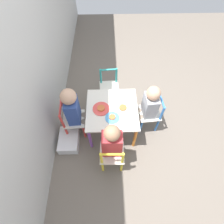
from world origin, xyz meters
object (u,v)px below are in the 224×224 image
plate_left (112,118)px  plate_front (123,108)px  child_left (112,143)px  child_front (148,106)px  chair_blue (151,114)px  chair_red (72,120)px  child_back (74,109)px  storage_bin (69,140)px  kids_table (112,112)px  chair_teal (109,88)px  chair_yellow (112,155)px

plate_left → plate_front: same height
child_left → child_front: 0.64m
chair_blue → plate_front: 0.41m
chair_red → child_back: (0.00, -0.06, 0.22)m
child_back → storage_bin: size_ratio=2.40×
kids_table → child_front: bearing=-85.0°
chair_teal → child_left: 0.94m
plate_left → plate_front: 0.18m
chair_blue → child_left: bearing=-51.6°
chair_yellow → plate_front: size_ratio=2.74×
storage_bin → plate_left: bearing=-81.8°
chair_blue → chair_teal: size_ratio=1.00×
chair_yellow → chair_blue: size_ratio=1.00×
chair_teal → plate_left: chair_teal is taller
chair_teal → child_front: (-0.45, -0.45, 0.18)m
chair_red → child_left: child_left is taller
kids_table → chair_yellow: bearing=178.6°
child_back → child_left: bearing=-137.3°
plate_front → kids_table: bearing=90.0°
chair_yellow → plate_left: (0.36, -0.01, 0.19)m
storage_bin → chair_yellow: bearing=-118.0°
child_back → kids_table: bearing=-90.0°
child_left → child_back: size_ratio=0.98×
kids_table → chair_red: 0.50m
chair_yellow → plate_left: 0.41m
chair_yellow → chair_red: same height
chair_yellow → chair_blue: 0.73m
chair_yellow → storage_bin: bearing=-26.6°
chair_teal → plate_left: bearing=-90.7°
chair_red → chair_blue: bearing=-89.2°
chair_teal → chair_blue: bearing=-44.1°
child_back → chair_blue: bearing=-89.2°
child_back → child_front: size_ratio=1.08×
chair_teal → child_back: (-0.51, 0.40, 0.22)m
child_front → plate_front: child_front is taller
child_back → chair_red: bearing=90.0°
chair_teal → plate_front: size_ratio=2.74×
plate_left → chair_teal: bearing=2.6°
chair_blue → child_back: 0.95m
child_left → plate_left: size_ratio=4.96×
child_left → plate_left: bearing=-90.6°
chair_teal → storage_bin: (-0.69, 0.52, -0.20)m
kids_table → plate_front: (-0.00, -0.13, 0.07)m
chair_blue → child_front: size_ratio=0.71×
chair_blue → storage_bin: bearing=-81.6°
chair_blue → storage_bin: 1.08m
child_back → chair_yellow: bearing=-141.4°
chair_blue → storage_bin: (-0.25, 1.04, -0.20)m
child_front → plate_left: bearing=-74.1°
kids_table → chair_red: size_ratio=1.12×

